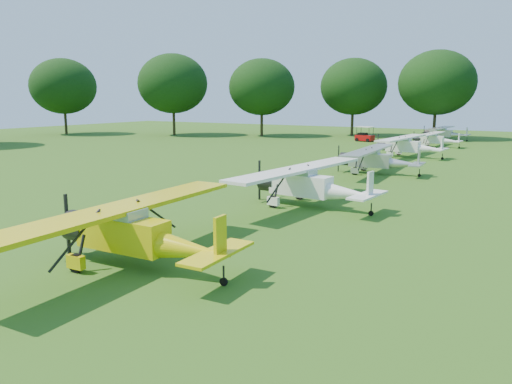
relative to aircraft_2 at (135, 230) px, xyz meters
The scene contains 9 objects.
ground 8.43m from the aircraft_2, 94.03° to the left, with size 160.00×160.00×0.00m, color #2A4E13.
tree_belt 11.17m from the aircraft_2, 70.54° to the left, with size 137.36×130.27×14.52m.
aircraft_2 is the anchor object (origin of this frame).
aircraft_3 12.41m from the aircraft_2, 84.99° to the left, with size 7.49×11.92×2.34m.
aircraft_4 26.21m from the aircraft_2, 88.75° to the left, with size 6.81×10.84×2.14m.
aircraft_5 39.02m from the aircraft_2, 90.15° to the left, with size 7.05×11.23×2.21m.
aircraft_6 51.75m from the aircraft_2, 89.90° to the left, with size 5.80×9.23×1.82m.
aircraft_7 62.59m from the aircraft_2, 90.71° to the left, with size 6.34×10.10×1.99m.
golf_cart 56.07m from the aircraft_2, 100.31° to the left, with size 2.64×1.88×2.06m.
Camera 1 is at (12.89, -20.74, 5.94)m, focal length 35.00 mm.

